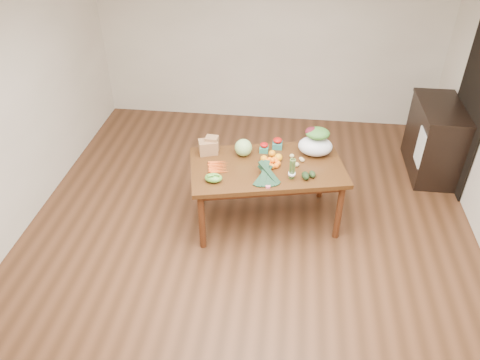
# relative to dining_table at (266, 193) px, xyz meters

# --- Properties ---
(floor) EXTENTS (6.00, 6.00, 0.00)m
(floor) POSITION_rel_dining_table_xyz_m (-0.17, -0.49, -0.38)
(floor) COLOR brown
(floor) RESTS_ON ground
(room_walls) EXTENTS (5.02, 6.02, 2.70)m
(room_walls) POSITION_rel_dining_table_xyz_m (-0.17, -0.49, 0.97)
(room_walls) COLOR white
(room_walls) RESTS_ON floor
(dining_table) EXTENTS (1.78, 1.24, 0.75)m
(dining_table) POSITION_rel_dining_table_xyz_m (0.00, 0.00, 0.00)
(dining_table) COLOR #43260F
(dining_table) RESTS_ON floor
(doorway_dark) EXTENTS (0.02, 1.00, 2.10)m
(doorway_dark) POSITION_rel_dining_table_xyz_m (2.31, 1.11, 0.68)
(doorway_dark) COLOR black
(doorway_dark) RESTS_ON floor
(cabinet) EXTENTS (0.52, 1.02, 0.94)m
(cabinet) POSITION_rel_dining_table_xyz_m (2.05, 1.27, 0.10)
(cabinet) COLOR black
(cabinet) RESTS_ON floor
(dish_towel) EXTENTS (0.02, 0.28, 0.45)m
(dish_towel) POSITION_rel_dining_table_xyz_m (1.79, 0.91, 0.18)
(dish_towel) COLOR white
(dish_towel) RESTS_ON cabinet
(paper_bag) EXTENTS (0.31, 0.28, 0.19)m
(paper_bag) POSITION_rel_dining_table_xyz_m (-0.66, 0.17, 0.47)
(paper_bag) COLOR #926641
(paper_bag) RESTS_ON dining_table
(cabbage) EXTENTS (0.19, 0.19, 0.19)m
(cabbage) POSITION_rel_dining_table_xyz_m (-0.28, 0.17, 0.47)
(cabbage) COLOR #ACC974
(cabbage) RESTS_ON dining_table
(strawberry_basket_a) EXTENTS (0.11, 0.11, 0.09)m
(strawberry_basket_a) POSITION_rel_dining_table_xyz_m (-0.06, 0.27, 0.42)
(strawberry_basket_a) COLOR #B8100C
(strawberry_basket_a) RESTS_ON dining_table
(strawberry_basket_b) EXTENTS (0.13, 0.13, 0.10)m
(strawberry_basket_b) POSITION_rel_dining_table_xyz_m (0.09, 0.37, 0.42)
(strawberry_basket_b) COLOR red
(strawberry_basket_b) RESTS_ON dining_table
(orange_a) EXTENTS (0.08, 0.08, 0.08)m
(orange_a) POSITION_rel_dining_table_xyz_m (-0.04, 0.06, 0.41)
(orange_a) COLOR orange
(orange_a) RESTS_ON dining_table
(orange_b) EXTENTS (0.08, 0.08, 0.08)m
(orange_b) POSITION_rel_dining_table_xyz_m (0.04, 0.18, 0.41)
(orange_b) COLOR #FF9C0F
(orange_b) RESTS_ON dining_table
(orange_c) EXTENTS (0.09, 0.09, 0.09)m
(orange_c) POSITION_rel_dining_table_xyz_m (0.11, 0.10, 0.42)
(orange_c) COLOR orange
(orange_c) RESTS_ON dining_table
(mandarin_cluster) EXTENTS (0.22, 0.22, 0.09)m
(mandarin_cluster) POSITION_rel_dining_table_xyz_m (0.05, 0.01, 0.42)
(mandarin_cluster) COLOR orange
(mandarin_cluster) RESTS_ON dining_table
(carrots) EXTENTS (0.27, 0.29, 0.03)m
(carrots) POSITION_rel_dining_table_xyz_m (-0.51, -0.11, 0.39)
(carrots) COLOR #FD5715
(carrots) RESTS_ON dining_table
(snap_pea_bag) EXTENTS (0.18, 0.13, 0.08)m
(snap_pea_bag) POSITION_rel_dining_table_xyz_m (-0.52, -0.35, 0.42)
(snap_pea_bag) COLOR green
(snap_pea_bag) RESTS_ON dining_table
(kale_bunch) EXTENTS (0.40, 0.46, 0.16)m
(kale_bunch) POSITION_rel_dining_table_xyz_m (0.01, -0.30, 0.45)
(kale_bunch) COLOR #153120
(kale_bunch) RESTS_ON dining_table
(asparagus_bundle) EXTENTS (0.10, 0.13, 0.26)m
(asparagus_bundle) POSITION_rel_dining_table_xyz_m (0.26, -0.22, 0.50)
(asparagus_bundle) COLOR #567A38
(asparagus_bundle) RESTS_ON dining_table
(potato_a) EXTENTS (0.05, 0.04, 0.04)m
(potato_a) POSITION_rel_dining_table_xyz_m (0.27, 0.09, 0.39)
(potato_a) COLOR #D4C07A
(potato_a) RESTS_ON dining_table
(potato_b) EXTENTS (0.06, 0.05, 0.05)m
(potato_b) POSITION_rel_dining_table_xyz_m (0.31, 0.02, 0.40)
(potato_b) COLOR #D6BF7B
(potato_b) RESTS_ON dining_table
(potato_c) EXTENTS (0.05, 0.04, 0.04)m
(potato_c) POSITION_rel_dining_table_xyz_m (0.36, 0.14, 0.39)
(potato_c) COLOR tan
(potato_c) RESTS_ON dining_table
(potato_d) EXTENTS (0.05, 0.05, 0.05)m
(potato_d) POSITION_rel_dining_table_xyz_m (0.26, 0.18, 0.40)
(potato_d) COLOR tan
(potato_d) RESTS_ON dining_table
(potato_e) EXTENTS (0.05, 0.04, 0.04)m
(potato_e) POSITION_rel_dining_table_xyz_m (0.37, 0.11, 0.40)
(potato_e) COLOR tan
(potato_e) RESTS_ON dining_table
(avocado_a) EXTENTS (0.11, 0.13, 0.08)m
(avocado_a) POSITION_rel_dining_table_xyz_m (0.40, -0.20, 0.41)
(avocado_a) COLOR black
(avocado_a) RESTS_ON dining_table
(avocado_b) EXTENTS (0.09, 0.11, 0.07)m
(avocado_b) POSITION_rel_dining_table_xyz_m (0.47, -0.16, 0.41)
(avocado_b) COLOR black
(avocado_b) RESTS_ON dining_table
(salad_bag) EXTENTS (0.43, 0.36, 0.29)m
(salad_bag) POSITION_rel_dining_table_xyz_m (0.50, 0.28, 0.52)
(salad_bag) COLOR white
(salad_bag) RESTS_ON dining_table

